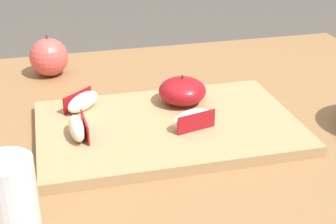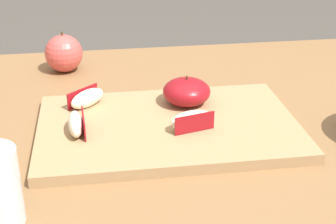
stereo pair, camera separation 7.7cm
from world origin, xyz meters
name	(u,v)px [view 1 (the left image)]	position (x,y,z in m)	size (l,w,h in m)	color
dining_table	(143,176)	(0.00, 0.00, 0.63)	(1.22, 0.84, 0.74)	brown
cutting_board	(168,127)	(0.04, -0.03, 0.75)	(0.44, 0.29, 0.02)	#A37F56
apple_half_skin_up	(182,91)	(0.08, 0.04, 0.78)	(0.09, 0.09, 0.06)	maroon
apple_wedge_front	(193,119)	(0.07, -0.06, 0.77)	(0.08, 0.04, 0.03)	#F4EACC
apple_wedge_middle	(77,128)	(-0.12, -0.05, 0.77)	(0.03, 0.08, 0.03)	#F4EACC
apple_wedge_back	(83,102)	(-0.10, 0.05, 0.77)	(0.07, 0.07, 0.03)	#F4EACC
whole_apple_pink_lady	(49,57)	(-0.15, 0.29, 0.78)	(0.08, 0.08, 0.09)	#D14C47
drinking_glass_water	(10,198)	(-0.21, -0.25, 0.79)	(0.07, 0.07, 0.10)	silver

